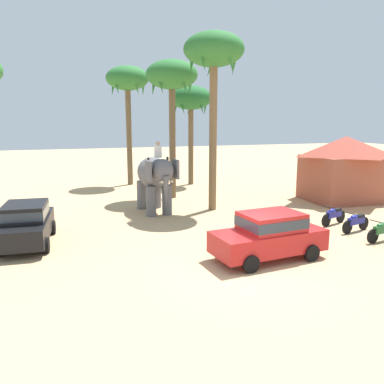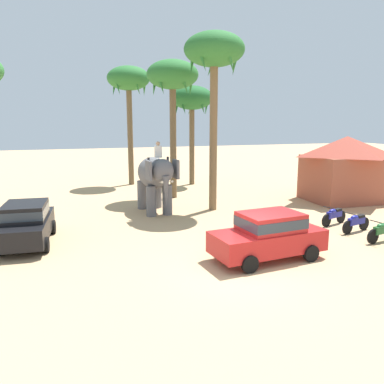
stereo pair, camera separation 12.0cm
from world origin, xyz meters
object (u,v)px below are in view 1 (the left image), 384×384
at_px(motorcycle_mid_row, 383,230).
at_px(motorcycle_far_in_row, 334,215).
at_px(palm_tree_far_back, 191,100).
at_px(car_sedan_foreground, 269,234).
at_px(palm_tree_behind_elephant, 127,82).
at_px(motorcycle_fourth_in_row, 356,222).
at_px(palm_tree_near_hut, 172,79).
at_px(roadside_hut, 344,167).
at_px(car_parked_far_side, 26,222).
at_px(palm_tree_leaning_seaward, 214,56).
at_px(elephant_with_mahout, 155,176).

relative_size(motorcycle_mid_row, motorcycle_far_in_row, 1.03).
bearing_deg(motorcycle_mid_row, palm_tree_far_back, 99.67).
bearing_deg(motorcycle_mid_row, car_sedan_foreground, -177.59).
bearing_deg(palm_tree_behind_elephant, motorcycle_fourth_in_row, -65.97).
bearing_deg(palm_tree_near_hut, motorcycle_far_in_row, -58.45).
distance_m(motorcycle_far_in_row, roadside_hut, 6.45).
height_order(car_sedan_foreground, palm_tree_far_back, palm_tree_far_back).
xyz_separation_m(car_sedan_foreground, palm_tree_far_back, (2.70, 16.55, 5.51)).
relative_size(car_sedan_foreground, car_parked_far_side, 1.00).
height_order(car_parked_far_side, palm_tree_leaning_seaward, palm_tree_leaning_seaward).
xyz_separation_m(car_sedan_foreground, palm_tree_near_hut, (-0.13, 11.90, 6.52)).
xyz_separation_m(car_parked_far_side, motorcycle_far_in_row, (13.68, -1.56, -0.46)).
bearing_deg(palm_tree_leaning_seaward, motorcycle_fourth_in_row, -54.34).
xyz_separation_m(palm_tree_near_hut, palm_tree_leaning_seaward, (1.13, -4.02, 0.81)).
distance_m(car_sedan_foreground, motorcycle_fourth_in_row, 5.72).
distance_m(car_parked_far_side, elephant_with_mahout, 7.22).
distance_m(motorcycle_fourth_in_row, roadside_hut, 7.36).
bearing_deg(palm_tree_far_back, palm_tree_near_hut, -121.34).
distance_m(palm_tree_far_back, roadside_hut, 12.18).
distance_m(car_sedan_foreground, palm_tree_far_back, 17.65).
relative_size(palm_tree_behind_elephant, palm_tree_leaning_seaward, 0.94).
xyz_separation_m(car_parked_far_side, palm_tree_far_back, (11.06, 11.96, 5.51)).
distance_m(car_sedan_foreground, motorcycle_far_in_row, 6.14).
xyz_separation_m(elephant_with_mahout, motorcycle_fourth_in_row, (7.64, -6.51, -1.53)).
bearing_deg(car_sedan_foreground, motorcycle_far_in_row, 29.68).
bearing_deg(motorcycle_fourth_in_row, car_parked_far_side, 168.18).
xyz_separation_m(motorcycle_fourth_in_row, palm_tree_far_back, (-2.74, 14.84, 5.98)).
xyz_separation_m(car_sedan_foreground, roadside_hut, (9.64, 7.52, 1.20)).
bearing_deg(palm_tree_leaning_seaward, car_sedan_foreground, -97.26).
bearing_deg(car_sedan_foreground, palm_tree_leaning_seaward, 82.74).
height_order(motorcycle_fourth_in_row, roadside_hut, roadside_hut).
bearing_deg(car_parked_far_side, palm_tree_leaning_seaward, 19.37).
xyz_separation_m(motorcycle_far_in_row, palm_tree_near_hut, (-5.44, 8.87, 6.99)).
xyz_separation_m(car_parked_far_side, roadside_hut, (18.00, 2.93, 1.20)).
bearing_deg(motorcycle_mid_row, motorcycle_fourth_in_row, 91.75).
relative_size(motorcycle_mid_row, palm_tree_behind_elephant, 0.20).
relative_size(car_sedan_foreground, motorcycle_mid_row, 2.36).
xyz_separation_m(elephant_with_mahout, motorcycle_far_in_row, (7.51, -5.18, -1.53)).
height_order(palm_tree_far_back, palm_tree_leaning_seaward, palm_tree_leaning_seaward).
xyz_separation_m(elephant_with_mahout, motorcycle_mid_row, (7.68, -7.98, -1.53)).
height_order(motorcycle_mid_row, roadside_hut, roadside_hut).
xyz_separation_m(palm_tree_behind_elephant, palm_tree_far_back, (4.53, -1.44, -1.32)).
bearing_deg(palm_tree_far_back, roadside_hut, -52.46).
xyz_separation_m(motorcycle_mid_row, motorcycle_fourth_in_row, (-0.05, 1.47, 0.00)).
xyz_separation_m(car_sedan_foreground, palm_tree_behind_elephant, (-1.82, 17.99, 6.83)).
bearing_deg(motorcycle_mid_row, palm_tree_leaning_seaward, 120.34).
distance_m(palm_tree_behind_elephant, palm_tree_far_back, 4.93).
bearing_deg(motorcycle_mid_row, palm_tree_behind_elephant, 112.36).
xyz_separation_m(elephant_with_mahout, palm_tree_behind_elephant, (0.37, 9.78, 5.77)).
distance_m(motorcycle_mid_row, roadside_hut, 8.55).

